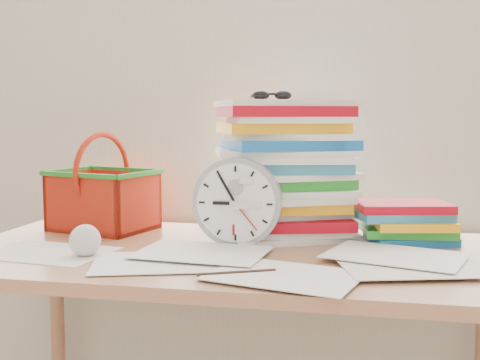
% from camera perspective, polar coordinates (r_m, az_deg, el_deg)
% --- Properties ---
extents(curtain, '(2.40, 0.01, 2.50)m').
position_cam_1_polar(curtain, '(1.85, 1.96, 12.83)').
color(curtain, beige).
rests_on(curtain, room_shell).
extents(desk, '(1.40, 0.70, 0.75)m').
position_cam_1_polar(desk, '(1.52, -0.54, -9.47)').
color(desk, '#A06C4B').
rests_on(desk, ground).
extents(paper_stack, '(0.45, 0.42, 0.37)m').
position_cam_1_polar(paper_stack, '(1.66, 4.40, 1.04)').
color(paper_stack, white).
rests_on(paper_stack, desk).
extents(clock, '(0.23, 0.05, 0.23)m').
position_cam_1_polar(clock, '(1.53, -0.24, -2.09)').
color(clock, '#98999A').
rests_on(clock, desk).
extents(sunglasses, '(0.15, 0.13, 0.03)m').
position_cam_1_polar(sunglasses, '(1.62, 3.04, 8.04)').
color(sunglasses, black).
rests_on(sunglasses, paper_stack).
extents(book_stack, '(0.29, 0.25, 0.11)m').
position_cam_1_polar(book_stack, '(1.64, 15.45, -3.87)').
color(book_stack, white).
rests_on(book_stack, desk).
extents(basket, '(0.33, 0.28, 0.28)m').
position_cam_1_polar(basket, '(1.80, -12.87, -0.22)').
color(basket, red).
rests_on(basket, desk).
extents(crumpled_ball, '(0.08, 0.08, 0.08)m').
position_cam_1_polar(crumpled_ball, '(1.48, -14.50, -5.55)').
color(crumpled_ball, silver).
rests_on(crumpled_ball, desk).
extents(pen, '(0.16, 0.08, 0.01)m').
position_cam_1_polar(pen, '(1.26, -0.30, -8.85)').
color(pen, black).
rests_on(pen, desk).
extents(scattered_papers, '(1.26, 0.42, 0.02)m').
position_cam_1_polar(scattered_papers, '(1.50, -0.54, -6.48)').
color(scattered_papers, white).
rests_on(scattered_papers, desk).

